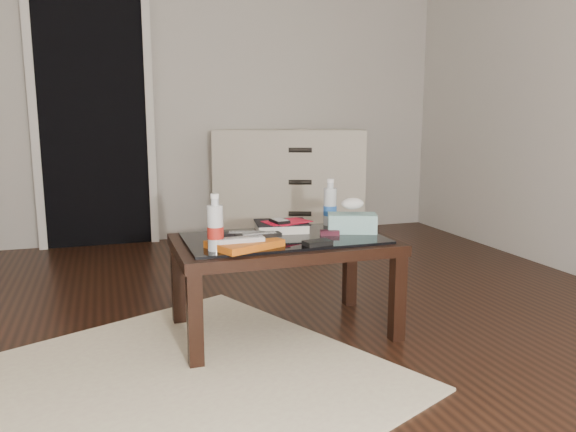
% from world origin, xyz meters
% --- Properties ---
extents(ground, '(5.00, 5.00, 0.00)m').
position_xyz_m(ground, '(0.00, 0.00, 0.00)').
color(ground, black).
rests_on(ground, ground).
extents(doorway, '(0.90, 0.08, 2.07)m').
position_xyz_m(doorway, '(-0.40, 2.47, 1.02)').
color(doorway, black).
rests_on(doorway, ground).
extents(coffee_table, '(1.00, 0.60, 0.46)m').
position_xyz_m(coffee_table, '(0.43, 0.28, 0.40)').
color(coffee_table, black).
rests_on(coffee_table, ground).
extents(rug, '(2.44, 2.19, 0.01)m').
position_xyz_m(rug, '(-0.36, -0.21, 0.01)').
color(rug, beige).
rests_on(rug, ground).
extents(dresser, '(1.30, 0.88, 0.90)m').
position_xyz_m(dresser, '(1.11, 2.23, 0.45)').
color(dresser, beige).
rests_on(dresser, ground).
extents(magazines, '(0.34, 0.30, 0.03)m').
position_xyz_m(magazines, '(0.21, 0.14, 0.48)').
color(magazines, '#C15712').
rests_on(magazines, coffee_table).
extents(remote_silver, '(0.20, 0.05, 0.02)m').
position_xyz_m(remote_silver, '(0.18, 0.11, 0.50)').
color(remote_silver, silver).
rests_on(remote_silver, magazines).
extents(remote_black_front, '(0.20, 0.06, 0.02)m').
position_xyz_m(remote_black_front, '(0.28, 0.17, 0.50)').
color(remote_black_front, black).
rests_on(remote_black_front, magazines).
extents(remote_black_back, '(0.21, 0.11, 0.02)m').
position_xyz_m(remote_black_back, '(0.23, 0.21, 0.50)').
color(remote_black_back, black).
rests_on(remote_black_back, magazines).
extents(textbook, '(0.28, 0.24, 0.05)m').
position_xyz_m(textbook, '(0.46, 0.42, 0.48)').
color(textbook, black).
rests_on(textbook, coffee_table).
extents(dvd_mailers, '(0.21, 0.17, 0.01)m').
position_xyz_m(dvd_mailers, '(0.47, 0.40, 0.51)').
color(dvd_mailers, red).
rests_on(dvd_mailers, textbook).
extents(ipod, '(0.08, 0.11, 0.02)m').
position_xyz_m(ipod, '(0.43, 0.37, 0.52)').
color(ipod, black).
rests_on(ipod, dvd_mailers).
extents(flip_phone, '(0.10, 0.07, 0.02)m').
position_xyz_m(flip_phone, '(0.65, 0.25, 0.47)').
color(flip_phone, '#330B16').
rests_on(flip_phone, coffee_table).
extents(wallet, '(0.13, 0.09, 0.02)m').
position_xyz_m(wallet, '(0.52, 0.08, 0.47)').
color(wallet, black).
rests_on(wallet, coffee_table).
extents(water_bottle_left, '(0.08, 0.08, 0.24)m').
position_xyz_m(water_bottle_left, '(0.08, 0.13, 0.58)').
color(water_bottle_left, silver).
rests_on(water_bottle_left, coffee_table).
extents(water_bottle_right, '(0.08, 0.08, 0.24)m').
position_xyz_m(water_bottle_right, '(0.74, 0.48, 0.58)').
color(water_bottle_right, silver).
rests_on(water_bottle_right, coffee_table).
extents(tissue_box, '(0.26, 0.19, 0.09)m').
position_xyz_m(tissue_box, '(0.77, 0.28, 0.51)').
color(tissue_box, teal).
rests_on(tissue_box, coffee_table).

